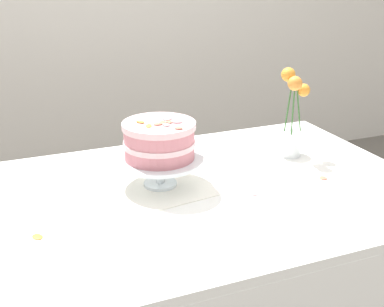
# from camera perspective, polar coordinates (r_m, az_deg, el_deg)

# --- Properties ---
(dining_table) EXTENTS (1.40, 1.00, 0.74)m
(dining_table) POSITION_cam_1_polar(r_m,az_deg,el_deg) (1.70, 2.52, -6.84)
(dining_table) COLOR white
(dining_table) RESTS_ON ground
(linen_napkin) EXTENTS (0.36, 0.36, 0.00)m
(linen_napkin) POSITION_cam_1_polar(r_m,az_deg,el_deg) (1.69, -3.57, -3.58)
(linen_napkin) COLOR white
(linen_napkin) RESTS_ON dining_table
(cake_stand) EXTENTS (0.29, 0.29, 0.10)m
(cake_stand) POSITION_cam_1_polar(r_m,az_deg,el_deg) (1.66, -3.63, -1.02)
(cake_stand) COLOR silver
(cake_stand) RESTS_ON linen_napkin
(layer_cake) EXTENTS (0.24, 0.24, 0.13)m
(layer_cake) POSITION_cam_1_polar(r_m,az_deg,el_deg) (1.63, -3.69, 1.52)
(layer_cake) COLOR #CC7A84
(layer_cake) RESTS_ON cake_stand
(flower_vase) EXTENTS (0.12, 0.11, 0.34)m
(flower_vase) POSITION_cam_1_polar(r_m,az_deg,el_deg) (1.94, 11.16, 3.36)
(flower_vase) COLOR silver
(flower_vase) RESTS_ON dining_table
(loose_petal_0) EXTENTS (0.03, 0.04, 0.00)m
(loose_petal_0) POSITION_cam_1_polar(r_m,az_deg,el_deg) (1.80, 14.49, -2.67)
(loose_petal_0) COLOR #E56B51
(loose_petal_0) RESTS_ON dining_table
(loose_petal_1) EXTENTS (0.04, 0.04, 0.00)m
(loose_petal_1) POSITION_cam_1_polar(r_m,az_deg,el_deg) (1.46, -16.94, -8.91)
(loose_petal_1) COLOR orange
(loose_petal_1) RESTS_ON dining_table
(loose_petal_2) EXTENTS (0.04, 0.04, 0.00)m
(loose_petal_2) POSITION_cam_1_polar(r_m,az_deg,el_deg) (1.64, 6.95, -4.47)
(loose_petal_2) COLOR pink
(loose_petal_2) RESTS_ON dining_table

